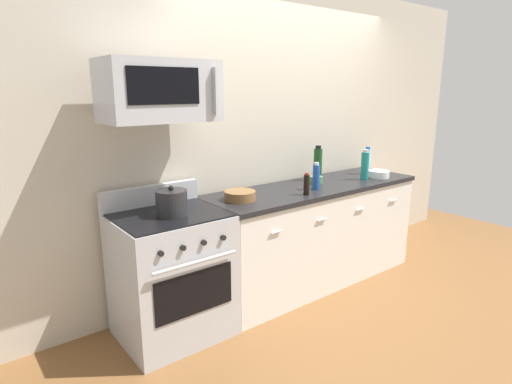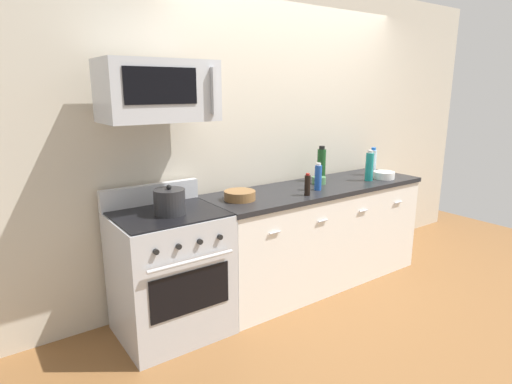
% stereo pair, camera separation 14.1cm
% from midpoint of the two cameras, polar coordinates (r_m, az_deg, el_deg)
% --- Properties ---
extents(ground_plane, '(6.28, 6.28, 0.00)m').
position_cam_midpoint_polar(ground_plane, '(4.12, 6.61, -11.67)').
color(ground_plane, brown).
extents(back_wall, '(5.23, 0.10, 2.70)m').
position_cam_midpoint_polar(back_wall, '(4.04, 3.03, 7.90)').
color(back_wall, beige).
rests_on(back_wall, ground_plane).
extents(counter_unit, '(2.14, 0.66, 0.92)m').
position_cam_midpoint_polar(counter_unit, '(3.94, 6.80, -5.62)').
color(counter_unit, silver).
rests_on(counter_unit, ground_plane).
extents(range_oven, '(0.76, 0.69, 1.07)m').
position_cam_midpoint_polar(range_oven, '(3.16, -12.59, -10.75)').
color(range_oven, '#B7BABF').
rests_on(range_oven, ground_plane).
extents(microwave, '(0.74, 0.44, 0.40)m').
position_cam_midpoint_polar(microwave, '(2.92, -14.32, 13.10)').
color(microwave, '#B7BABF').
extents(bottle_soda_blue, '(0.06, 0.06, 0.23)m').
position_cam_midpoint_polar(bottle_soda_blue, '(3.63, 7.04, 2.06)').
color(bottle_soda_blue, '#1E4CA5').
rests_on(bottle_soda_blue, countertop_slab).
extents(bottle_water_clear, '(0.07, 0.07, 0.28)m').
position_cam_midpoint_polar(bottle_water_clear, '(4.40, 13.92, 4.07)').
color(bottle_water_clear, silver).
rests_on(bottle_water_clear, countertop_slab).
extents(bottle_soy_sauce_dark, '(0.05, 0.05, 0.18)m').
position_cam_midpoint_polar(bottle_soy_sauce_dark, '(3.44, 5.68, 1.02)').
color(bottle_soy_sauce_dark, black).
rests_on(bottle_soy_sauce_dark, countertop_slab).
extents(bottle_wine_green, '(0.08, 0.08, 0.33)m').
position_cam_midpoint_polar(bottle_wine_green, '(4.00, 7.35, 3.78)').
color(bottle_wine_green, '#19471E').
rests_on(bottle_wine_green, countertop_slab).
extents(bottle_sparkling_teal, '(0.07, 0.07, 0.29)m').
position_cam_midpoint_polar(bottle_sparkling_teal, '(4.11, 13.56, 3.52)').
color(bottle_sparkling_teal, '#197F7A').
rests_on(bottle_sparkling_teal, countertop_slab).
extents(bowl_green_glaze, '(0.13, 0.13, 0.07)m').
position_cam_midpoint_polar(bowl_green_glaze, '(3.88, 7.08, 1.66)').
color(bowl_green_glaze, '#477A4C').
rests_on(bowl_green_glaze, countertop_slab).
extents(bowl_wooden_salad, '(0.25, 0.25, 0.07)m').
position_cam_midpoint_polar(bowl_wooden_salad, '(3.28, -3.43, -0.43)').
color(bowl_wooden_salad, brown).
rests_on(bowl_wooden_salad, countertop_slab).
extents(bowl_white_ceramic, '(0.20, 0.20, 0.07)m').
position_cam_midpoint_polar(bowl_white_ceramic, '(4.26, 15.37, 2.39)').
color(bowl_white_ceramic, white).
rests_on(bowl_white_ceramic, countertop_slab).
extents(stockpot, '(0.22, 0.22, 0.21)m').
position_cam_midpoint_polar(stockpot, '(2.93, -12.69, -1.44)').
color(stockpot, '#262628').
rests_on(stockpot, range_oven).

